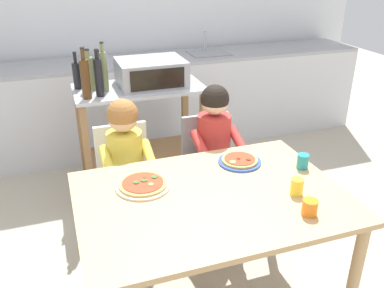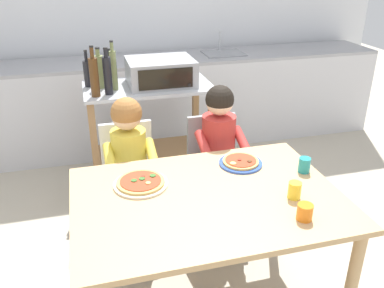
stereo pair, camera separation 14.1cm
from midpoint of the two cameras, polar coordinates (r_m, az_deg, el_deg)
ground_plane at (r=3.31m, az=-5.49°, el=-8.61°), size 10.91×10.91×0.00m
back_wall_tiled at (r=4.38m, az=-11.72°, el=18.33°), size 5.46×0.14×2.70m
kitchen_counter at (r=4.19m, az=-9.80°, el=5.42°), size 4.91×0.60×1.09m
kitchen_island_cart at (r=3.31m, az=-8.36°, el=2.87°), size 0.98×0.54×0.90m
toaster_oven at (r=3.20m, az=-6.97°, el=9.78°), size 0.50×0.41×0.20m
bottle_tall_green_wine at (r=3.09m, az=-13.37°, el=9.82°), size 0.05×0.05×0.36m
bottle_clear_vinegar at (r=3.22m, az=-16.86°, el=9.15°), size 0.06×0.06×0.28m
bottle_slim_sauce at (r=3.27m, az=-13.94°, el=9.78°), size 0.07×0.07×0.27m
bottle_dark_olive_oil at (r=2.99m, az=-14.11°, el=9.05°), size 0.06×0.06×0.33m
bottle_brown_beer at (r=2.96m, az=-15.87°, el=8.73°), size 0.06×0.06×0.36m
bottle_squat_spirits at (r=3.16m, az=-15.29°, el=9.46°), size 0.08×0.08×0.30m
dining_table at (r=2.13m, az=0.77°, el=-9.19°), size 1.34×0.94×0.72m
dining_chair_left at (r=2.77m, az=-10.59°, el=-4.57°), size 0.36×0.36×0.81m
dining_chair_right at (r=2.88m, az=1.09°, el=-2.93°), size 0.36×0.36×0.81m
child_in_yellow_shirt at (r=2.58m, az=-10.47°, el=-2.29°), size 0.32×0.42×1.02m
child_in_red_shirt at (r=2.69m, az=2.00°, el=-0.43°), size 0.32×0.42×1.06m
pizza_plate_cream at (r=2.16m, az=-8.66°, el=-5.61°), size 0.29×0.29×0.03m
pizza_plate_blue_rimmed at (r=2.38m, az=4.93°, el=-2.35°), size 0.25×0.25×0.03m
drinking_cup_yellow at (r=2.11m, az=12.47°, el=-5.79°), size 0.06×0.06×0.09m
drinking_cup_teal at (r=2.37m, az=13.43°, el=-2.38°), size 0.07×0.07×0.08m
drinking_cup_orange at (r=1.97m, az=14.01°, el=-8.55°), size 0.07×0.07×0.08m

